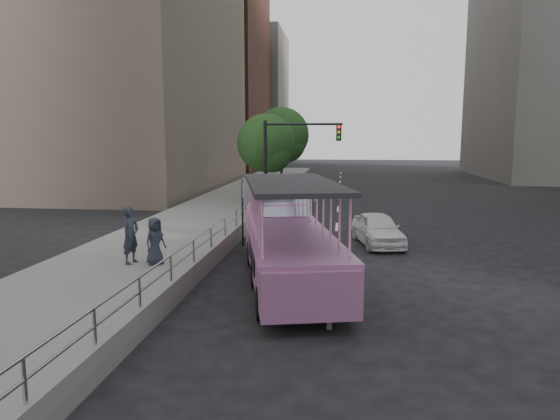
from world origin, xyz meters
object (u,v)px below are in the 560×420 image
object	(u,v)px
street_tree_far	(283,137)
pedestrian_far	(155,241)
pedestrian_near	(131,235)
parking_sign	(243,204)
duck_boat	(286,241)
traffic_signal	(287,153)
car	(378,229)
street_tree_near	(267,145)

from	to	relation	value
street_tree_far	pedestrian_far	bearing A→B (deg)	-94.28
pedestrian_near	parking_sign	distance (m)	5.09
parking_sign	duck_boat	bearing A→B (deg)	-61.77
parking_sign	traffic_signal	distance (m)	7.59
pedestrian_far	parking_sign	bearing A→B (deg)	3.07
pedestrian_near	traffic_signal	bearing A→B (deg)	-4.39
pedestrian_far	traffic_signal	xyz separation A→B (m)	(2.97, 11.55, 2.44)
pedestrian_near	car	bearing A→B (deg)	-43.77
pedestrian_near	duck_boat	bearing A→B (deg)	-75.06
pedestrian_far	street_tree_far	xyz separation A→B (m)	(1.57, 20.98, 3.24)
pedestrian_near	pedestrian_far	distance (m)	0.85
duck_boat	car	xyz separation A→B (m)	(3.16, 5.10, -0.51)
street_tree_near	pedestrian_far	bearing A→B (deg)	-95.22
pedestrian_far	street_tree_near	xyz separation A→B (m)	(1.37, 14.98, 2.76)
pedestrian_far	pedestrian_near	bearing A→B (deg)	115.73
pedestrian_near	street_tree_far	bearing A→B (deg)	7.32
pedestrian_far	parking_sign	world-z (taller)	parking_sign
pedestrian_far	traffic_signal	distance (m)	12.18
parking_sign	traffic_signal	xyz separation A→B (m)	(0.97, 7.30, 1.80)
street_tree_far	duck_boat	bearing A→B (deg)	-82.80
street_tree_near	duck_boat	bearing A→B (deg)	-79.20
pedestrian_near	street_tree_far	world-z (taller)	street_tree_far
pedestrian_near	street_tree_far	distance (m)	21.31
traffic_signal	street_tree_near	size ratio (longest dim) A/B	0.91
parking_sign	street_tree_far	size ratio (longest dim) A/B	0.42
traffic_signal	street_tree_far	xyz separation A→B (m)	(-1.40, 9.43, 0.81)
pedestrian_near	pedestrian_far	bearing A→B (deg)	-78.60
traffic_signal	street_tree_far	world-z (taller)	street_tree_far
traffic_signal	pedestrian_near	bearing A→B (deg)	-108.24
car	parking_sign	world-z (taller)	parking_sign
car	duck_boat	bearing A→B (deg)	-133.46
parking_sign	street_tree_far	bearing A→B (deg)	91.45
pedestrian_far	parking_sign	distance (m)	4.74
duck_boat	street_tree_near	xyz separation A→B (m)	(-2.83, 14.85, 2.66)
duck_boat	pedestrian_far	bearing A→B (deg)	-178.21
duck_boat	pedestrian_near	world-z (taller)	duck_boat
car	pedestrian_near	world-z (taller)	pedestrian_near
car	traffic_signal	size ratio (longest dim) A/B	0.74
traffic_signal	parking_sign	bearing A→B (deg)	-97.60
pedestrian_far	car	bearing A→B (deg)	-26.43
pedestrian_far	parking_sign	xyz separation A→B (m)	(1.99, 4.25, 0.64)
duck_boat	street_tree_far	world-z (taller)	street_tree_far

